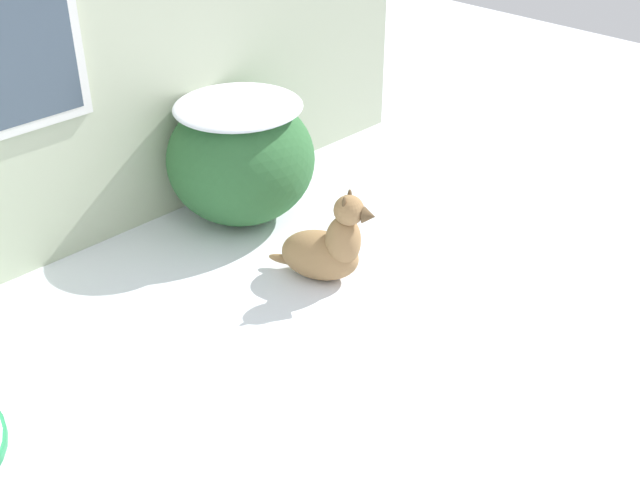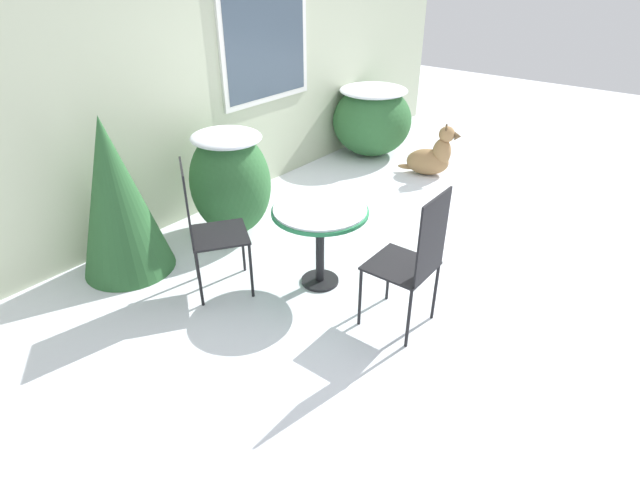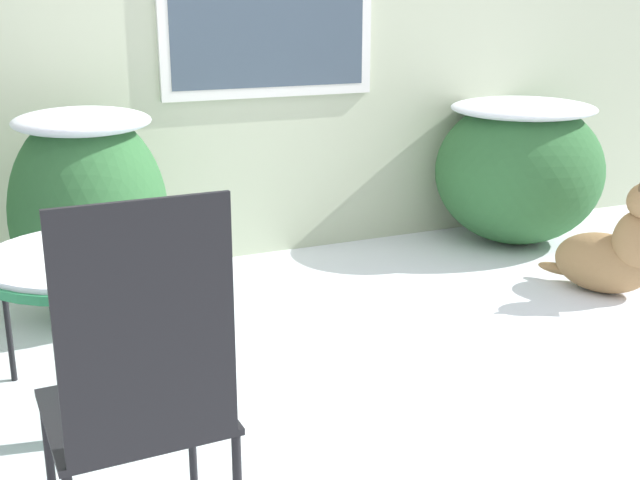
% 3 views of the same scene
% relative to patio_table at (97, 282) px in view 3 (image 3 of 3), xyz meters
% --- Properties ---
extents(ground_plane, '(16.00, 16.00, 0.00)m').
position_rel_patio_table_xyz_m(ground_plane, '(0.97, -0.32, -0.60)').
color(ground_plane, white).
extents(shrub_left, '(0.76, 0.80, 1.03)m').
position_rel_patio_table_xyz_m(shrub_left, '(0.17, 1.24, -0.04)').
color(shrub_left, '#2D6033').
rests_on(shrub_left, ground_plane).
extents(shrub_middle, '(1.08, 1.05, 0.93)m').
position_rel_patio_table_xyz_m(shrub_middle, '(2.89, 1.42, -0.10)').
color(shrub_middle, '#2D6033').
rests_on(shrub_middle, ground_plane).
extents(patio_table, '(0.77, 0.77, 0.70)m').
position_rel_patio_table_xyz_m(patio_table, '(0.00, 0.00, 0.00)').
color(patio_table, black).
rests_on(patio_table, ground_plane).
extents(patio_chair_far_side, '(0.45, 0.45, 1.11)m').
position_rel_patio_table_xyz_m(patio_chair_far_side, '(-0.04, -0.87, 0.01)').
color(patio_chair_far_side, black).
rests_on(patio_chair_far_side, ground_plane).
extents(dog, '(0.52, 0.70, 0.65)m').
position_rel_patio_table_xyz_m(dog, '(2.75, 0.40, -0.37)').
color(dog, '#937047').
rests_on(dog, ground_plane).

